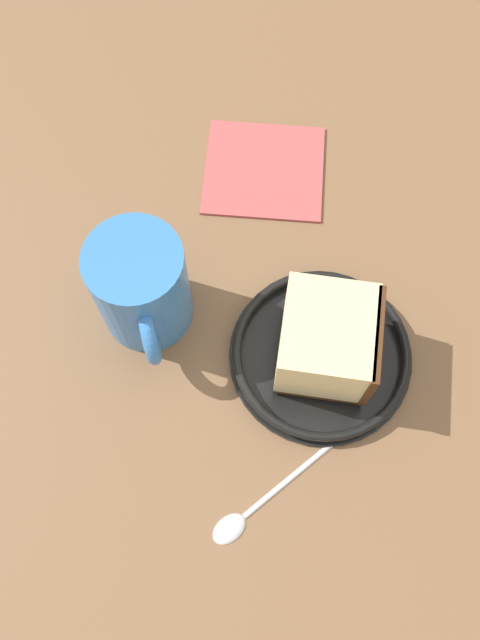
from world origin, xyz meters
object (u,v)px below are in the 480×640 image
(teaspoon, at_px, (251,511))
(folded_napkin, at_px, (261,170))
(small_plate, at_px, (321,354))
(cake_slice, at_px, (329,341))
(tea_mug, at_px, (141,288))

(teaspoon, bearing_deg, folded_napkin, -24.58)
(small_plate, relative_size, cake_slice, 1.44)
(small_plate, distance_m, tea_mug, 0.17)
(cake_slice, xyz_separation_m, folded_napkin, (0.20, -0.03, -0.04))
(teaspoon, distance_m, folded_napkin, 0.33)
(small_plate, relative_size, folded_napkin, 1.38)
(teaspoon, height_order, folded_napkin, teaspoon)
(small_plate, distance_m, teaspoon, 0.15)
(cake_slice, height_order, tea_mug, tea_mug)
(small_plate, relative_size, teaspoon, 1.25)
(small_plate, xyz_separation_m, tea_mug, (0.10, 0.13, 0.05))
(teaspoon, bearing_deg, tea_mug, 5.14)
(tea_mug, relative_size, teaspoon, 0.85)
(small_plate, distance_m, folded_napkin, 0.20)
(cake_slice, bearing_deg, folded_napkin, -7.30)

